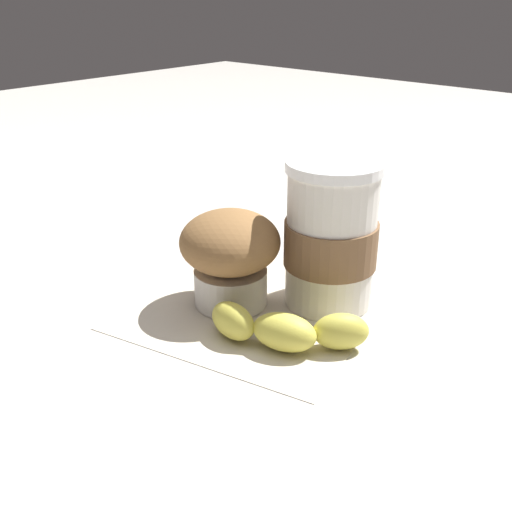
{
  "coord_description": "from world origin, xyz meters",
  "views": [
    {
      "loc": [
        0.41,
        0.36,
        0.31
      ],
      "look_at": [
        0.0,
        0.0,
        0.06
      ],
      "focal_mm": 42.0,
      "sensor_mm": 36.0,
      "label": 1
    }
  ],
  "objects": [
    {
      "name": "ground_plane",
      "position": [
        0.0,
        0.0,
        0.0
      ],
      "size": [
        3.0,
        3.0,
        0.0
      ],
      "primitive_type": "plane",
      "color": "beige"
    },
    {
      "name": "paper_napkin",
      "position": [
        0.0,
        0.0,
        0.0
      ],
      "size": [
        0.29,
        0.29,
        0.0
      ],
      "primitive_type": "cube",
      "rotation": [
        0.0,
        0.0,
        0.22
      ],
      "color": "beige",
      "rests_on": "ground_plane"
    },
    {
      "name": "coffee_cup",
      "position": [
        -0.06,
        0.05,
        0.08
      ],
      "size": [
        0.1,
        0.1,
        0.15
      ],
      "color": "silver",
      "rests_on": "paper_napkin"
    },
    {
      "name": "muffin",
      "position": [
        0.01,
        -0.02,
        0.06
      ],
      "size": [
        0.1,
        0.1,
        0.1
      ],
      "color": "white",
      "rests_on": "paper_napkin"
    },
    {
      "name": "banana",
      "position": [
        0.04,
        0.07,
        0.02
      ],
      "size": [
        0.1,
        0.14,
        0.04
      ],
      "color": "#D6CC4C",
      "rests_on": "paper_napkin"
    }
  ]
}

